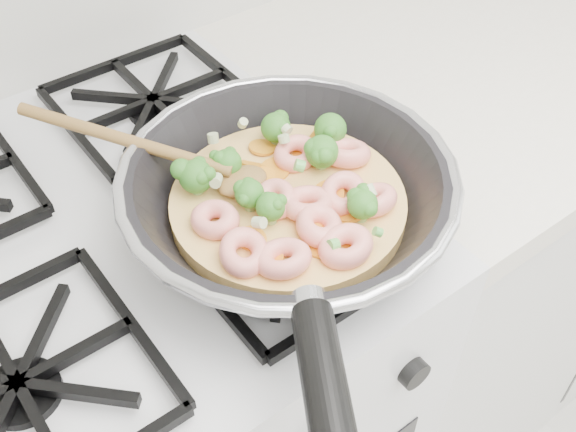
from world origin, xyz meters
TOP-DOWN VIEW (x-y plane):
  - stove at (0.00, 1.70)m, footprint 0.60×0.60m
  - counter_right at (0.80, 1.70)m, footprint 1.00×0.60m
  - skillet at (0.16, 1.56)m, footprint 0.36×0.55m

SIDE VIEW (x-z plane):
  - counter_right at x=0.80m, z-range 0.00..0.90m
  - stove at x=0.00m, z-range 0.00..0.92m
  - skillet at x=0.16m, z-range 0.92..1.01m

